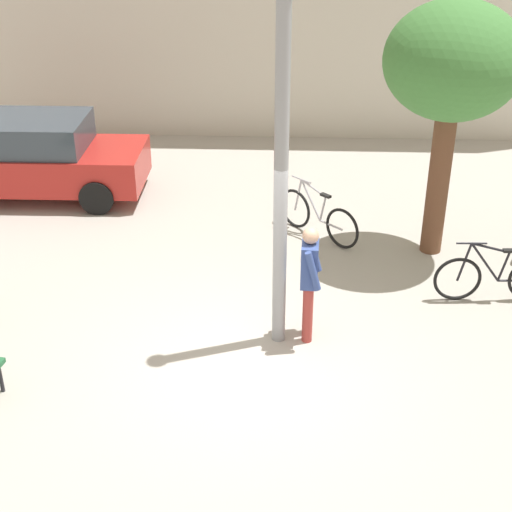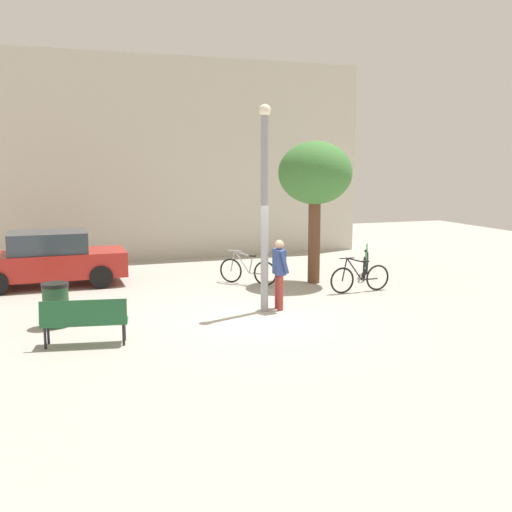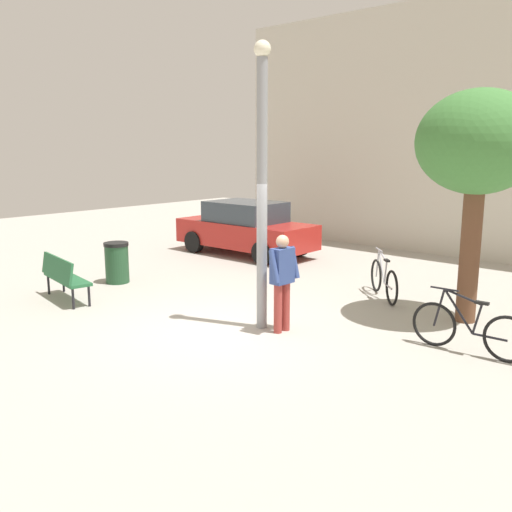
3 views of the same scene
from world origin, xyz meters
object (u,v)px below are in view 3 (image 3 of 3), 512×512
at_px(plaza_tree, 478,146).
at_px(trash_bin, 117,262).
at_px(person_by_lamppost, 282,276).
at_px(park_bench, 63,275).
at_px(lamppost, 262,180).
at_px(parked_car_red, 246,228).
at_px(bicycle_black, 469,329).
at_px(bicycle_silver, 384,280).

height_order(plaza_tree, trash_bin, plaza_tree).
relative_size(person_by_lamppost, park_bench, 1.01).
height_order(person_by_lamppost, trash_bin, person_by_lamppost).
distance_m(lamppost, trash_bin, 5.10).
xyz_separation_m(parked_car_red, trash_bin, (0.12, -4.51, -0.30)).
bearing_deg(plaza_tree, parked_car_red, 164.53).
distance_m(park_bench, trash_bin, 1.71).
height_order(bicycle_black, bicycle_silver, same).
relative_size(park_bench, parked_car_red, 0.39).
bearing_deg(lamppost, person_by_lamppost, 9.64).
bearing_deg(parked_car_red, bicycle_black, -24.31).
relative_size(park_bench, bicycle_silver, 1.25).
relative_size(lamppost, parked_car_red, 1.13).
relative_size(lamppost, trash_bin, 5.04).
height_order(lamppost, trash_bin, lamppost).
height_order(parked_car_red, trash_bin, parked_car_red).
distance_m(plaza_tree, trash_bin, 8.03).
bearing_deg(park_bench, person_by_lamppost, 17.99).
bearing_deg(parked_car_red, bicycle_silver, -16.46).
bearing_deg(parked_car_red, park_bench, -84.24).
height_order(plaza_tree, bicycle_silver, plaza_tree).
xyz_separation_m(person_by_lamppost, bicycle_black, (2.76, 1.09, -0.58)).
relative_size(lamppost, bicycle_black, 2.63).
distance_m(parked_car_red, trash_bin, 4.53).
distance_m(plaza_tree, parked_car_red, 7.91).
bearing_deg(park_bench, bicycle_black, 19.32).
xyz_separation_m(park_bench, trash_bin, (-0.50, 1.63, -0.07)).
relative_size(plaza_tree, trash_bin, 4.31).
bearing_deg(trash_bin, plaza_tree, 19.24).
bearing_deg(bicycle_silver, trash_bin, -150.98).
distance_m(plaza_tree, bicycle_silver, 3.35).
bearing_deg(bicycle_black, person_by_lamppost, -158.55).
relative_size(park_bench, trash_bin, 1.75).
bearing_deg(parked_car_red, lamppost, -44.81).
bearing_deg(lamppost, parked_car_red, 135.19).
bearing_deg(plaza_tree, bicycle_black, -67.53).
height_order(bicycle_black, trash_bin, bicycle_black).
bearing_deg(bicycle_silver, bicycle_black, -38.07).
height_order(person_by_lamppost, plaza_tree, plaza_tree).
xyz_separation_m(plaza_tree, bicycle_black, (0.65, -1.57, -2.73)).
height_order(park_bench, bicycle_silver, bicycle_silver).
relative_size(bicycle_black, parked_car_red, 0.43).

